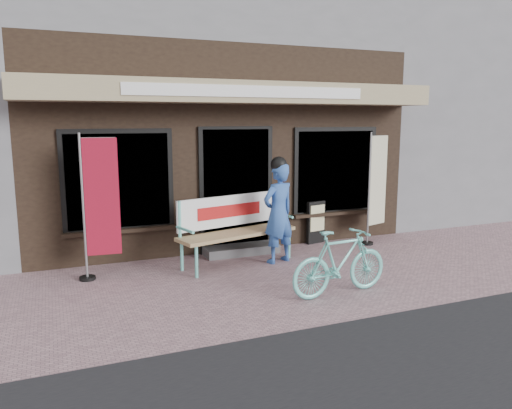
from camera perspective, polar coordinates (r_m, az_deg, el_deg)
name	(u,v)px	position (r m, az deg, el deg)	size (l,w,h in m)	color
ground	(285,284)	(7.22, 3.30, -9.04)	(70.00, 70.00, 0.00)	#A37D84
storefront	(190,89)	(11.53, -7.60, 12.99)	(7.00, 6.77, 6.00)	black
neighbor_right_near	(462,103)	(16.37, 22.53, 10.69)	(10.00, 7.00, 5.60)	slate
bench	(234,224)	(8.09, -2.54, -2.25)	(2.08, 0.99, 1.10)	#6CD4C8
person	(278,211)	(8.08, 2.57, -0.75)	(0.69, 0.55, 1.74)	#3058A6
bicycle	(340,262)	(6.76, 9.61, -6.52)	(0.42, 1.49, 0.89)	#6CD4C8
nobori_red	(99,205)	(7.52, -17.51, -0.05)	(0.63, 0.26, 2.14)	gray
nobori_cream	(376,186)	(9.59, 13.57, 2.02)	(0.62, 0.30, 2.09)	gray
menu_stand	(316,222)	(9.46, 6.87, -1.98)	(0.41, 0.17, 0.80)	black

